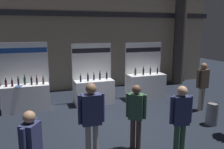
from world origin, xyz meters
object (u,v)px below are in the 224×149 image
(visitor_3, at_px, (203,82))
(visitor_5, at_px, (31,147))
(visitor_2, at_px, (91,114))
(exhibitor_booth_2, at_px, (146,84))
(trash_bin, at_px, (212,114))
(visitor_0, at_px, (136,112))
(visitor_6, at_px, (181,117))
(exhibitor_booth_0, at_px, (26,94))
(exhibitor_booth_1, at_px, (94,89))

(visitor_3, xyz_separation_m, visitor_5, (-5.82, -2.69, -0.11))
(visitor_2, bearing_deg, exhibitor_booth_2, -127.40)
(visitor_2, bearing_deg, trash_bin, -166.65)
(visitor_0, bearing_deg, visitor_6, -4.60)
(exhibitor_booth_2, bearing_deg, exhibitor_booth_0, 179.42)
(exhibitor_booth_0, relative_size, visitor_5, 1.53)
(visitor_3, relative_size, visitor_5, 1.09)
(exhibitor_booth_0, bearing_deg, visitor_6, -53.57)
(trash_bin, bearing_deg, visitor_5, -163.88)
(exhibitor_booth_2, bearing_deg, visitor_0, -120.27)
(exhibitor_booth_1, height_order, exhibitor_booth_2, exhibitor_booth_1)
(visitor_0, xyz_separation_m, visitor_6, (0.77, -0.70, 0.05))
(visitor_0, height_order, visitor_5, visitor_0)
(trash_bin, xyz_separation_m, visitor_6, (-2.10, -1.30, 0.67))
(visitor_3, bearing_deg, exhibitor_booth_2, -69.95)
(exhibitor_booth_0, xyz_separation_m, visitor_5, (0.20, -4.77, 0.34))
(exhibitor_booth_1, distance_m, trash_bin, 4.33)
(trash_bin, bearing_deg, visitor_6, -148.27)
(trash_bin, distance_m, visitor_0, 2.99)
(visitor_0, height_order, visitor_6, visitor_6)
(trash_bin, bearing_deg, visitor_2, -169.70)
(trash_bin, distance_m, visitor_6, 2.56)
(exhibitor_booth_0, height_order, visitor_0, exhibitor_booth_0)
(exhibitor_booth_2, xyz_separation_m, visitor_2, (-3.35, -3.93, 0.48))
(exhibitor_booth_1, bearing_deg, visitor_2, -105.29)
(exhibitor_booth_0, relative_size, exhibitor_booth_2, 1.04)
(visitor_5, xyz_separation_m, visitor_6, (3.16, 0.22, 0.07))
(visitor_0, bearing_deg, exhibitor_booth_2, 97.68)
(visitor_0, relative_size, visitor_5, 1.02)
(visitor_2, xyz_separation_m, visitor_3, (4.56, 1.90, -0.04))
(exhibitor_booth_2, distance_m, visitor_2, 5.19)
(exhibitor_booth_0, distance_m, trash_bin, 6.36)
(exhibitor_booth_0, distance_m, visitor_3, 6.39)
(exhibitor_booth_2, distance_m, visitor_6, 4.75)
(exhibitor_booth_0, relative_size, trash_bin, 3.55)
(exhibitor_booth_1, height_order, visitor_2, exhibitor_booth_1)
(visitor_2, bearing_deg, exhibitor_booth_1, -102.23)
(exhibitor_booth_0, height_order, trash_bin, exhibitor_booth_0)
(exhibitor_booth_2, bearing_deg, visitor_3, -59.19)
(exhibitor_booth_1, relative_size, exhibitor_booth_2, 1.01)
(exhibitor_booth_0, xyz_separation_m, visitor_6, (3.36, -4.55, 0.41))
(exhibitor_booth_0, relative_size, visitor_3, 1.40)
(exhibitor_booth_2, bearing_deg, exhibitor_booth_1, -179.31)
(visitor_3, relative_size, visitor_6, 1.02)
(visitor_2, xyz_separation_m, visitor_5, (-1.26, -0.79, -0.15))
(exhibitor_booth_0, distance_m, visitor_2, 4.26)
(visitor_5, bearing_deg, exhibitor_booth_1, -175.13)
(visitor_0, relative_size, visitor_3, 0.94)
(exhibitor_booth_1, height_order, visitor_0, exhibitor_booth_1)
(visitor_0, bearing_deg, visitor_2, -135.39)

